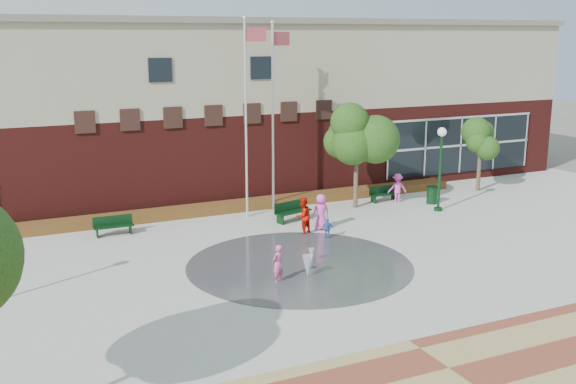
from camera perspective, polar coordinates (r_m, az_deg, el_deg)
name	(u,v)px	position (r m, az deg, el deg)	size (l,w,h in m)	color
ground	(339,293)	(22.67, 4.33, -8.51)	(120.00, 120.00, 0.00)	#666056
plaza_concrete	(288,258)	(26.01, 0.00, -5.58)	(46.00, 18.00, 0.01)	#A8A8A0
splash_pad	(299,265)	(25.16, 0.97, -6.24)	(8.40, 8.40, 0.01)	#383A3D
library_building	(183,105)	(37.47, -8.84, 7.31)	(44.40, 10.40, 9.20)	#521714
flower_bed	(222,212)	(32.76, -5.64, -1.69)	(26.00, 1.20, 0.40)	maroon
flagpole_left	(247,108)	(30.82, -3.51, 7.09)	(1.07, 0.24, 9.19)	silver
flagpole_right	(274,107)	(32.24, -1.22, 7.24)	(1.08, 0.36, 9.01)	silver
lamp_right	(441,160)	(33.04, 12.79, 2.69)	(0.43, 0.43, 4.09)	black
bench_left	(114,229)	(29.67, -14.54, -3.09)	(1.68, 0.50, 0.84)	black
bench_mid	(293,215)	(30.88, 0.41, -1.97)	(1.92, 0.96, 0.93)	black
bench_right	(384,197)	(34.90, 8.10, -0.40)	(1.62, 0.58, 0.80)	black
trash_can	(432,195)	(34.81, 12.08, -0.25)	(0.56, 0.56, 0.91)	black
tree_mid	(357,131)	(32.84, 5.86, 5.15)	(3.11, 3.11, 5.25)	#443327
tree_small_right	(481,139)	(37.96, 16.02, 4.33)	(2.30, 2.30, 3.93)	#443327
water_jet_a	(308,277)	(23.98, 1.66, -7.24)	(0.40, 0.40, 0.78)	white
water_jet_b	(311,262)	(25.54, 1.98, -5.95)	(0.23, 0.23, 0.51)	white
child_splash	(278,264)	(23.30, -0.87, -6.09)	(0.49, 0.32, 1.35)	#DF538F
adult_red	(303,216)	(28.82, 1.26, -2.03)	(0.79, 0.61, 1.62)	red
adult_pink	(321,212)	(29.46, 2.80, -1.72)	(0.79, 0.51, 1.61)	#EF4DBD
child_blue	(328,229)	(28.30, 3.37, -3.12)	(0.51, 0.21, 0.87)	blue
person_bench	(397,188)	(34.77, 9.24, 0.33)	(0.96, 0.55, 1.49)	#F148C6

